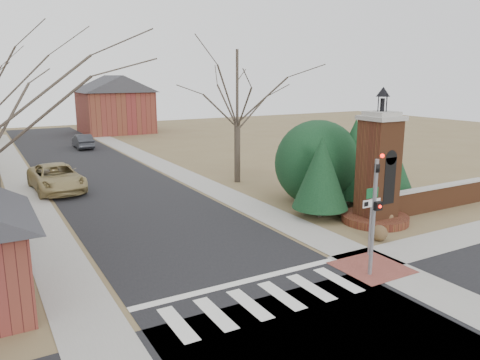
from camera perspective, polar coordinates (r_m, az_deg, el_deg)
ground at (r=14.76m, az=4.88°, el=-15.61°), size 120.00×120.00×0.00m
main_street at (r=34.22m, az=-16.41°, el=0.36°), size 8.00×70.00×0.01m
crosswalk_zone at (r=15.35m, az=3.14°, el=-14.38°), size 8.00×2.20×0.02m
stop_bar at (r=16.50m, az=0.26°, el=-12.34°), size 8.00×0.35×0.02m
sidewalk_right_main at (r=35.71m, az=-8.29°, el=1.25°), size 2.00×60.00×0.02m
sidewalk_left at (r=33.47m, az=-25.08°, el=-0.59°), size 2.00×60.00×0.02m
curb_apron at (r=18.29m, az=15.76°, el=-10.24°), size 2.40×2.40×0.02m
traffic_signal_pole at (r=16.84m, az=16.10°, el=-2.98°), size 0.28×0.41×4.50m
sign_post at (r=18.86m, az=15.69°, el=-3.31°), size 0.90×0.07×2.75m
brick_gate_monument at (r=23.22m, az=16.43°, el=0.15°), size 3.20×3.20×6.47m
brick_garden_wall at (r=26.91m, az=22.92°, el=-1.95°), size 7.50×0.50×1.30m
house_distant_right at (r=60.75m, az=-15.04°, el=9.07°), size 8.80×8.80×7.30m
evergreen_near at (r=23.42m, az=9.86°, el=0.93°), size 2.80×2.80×4.10m
evergreen_mid at (r=26.41m, az=13.78°, el=2.73°), size 3.40×3.40×4.70m
evergreen_far at (r=27.26m, az=18.21°, el=1.26°), size 2.40×2.40×3.30m
evergreen_mass at (r=26.42m, az=9.46°, el=2.49°), size 4.80×4.80×4.80m
bare_tree_3 at (r=30.57m, az=-0.34°, el=12.10°), size 7.00×7.00×9.70m
pickup_truck at (r=30.93m, az=-21.48°, el=0.26°), size 2.98×6.00×1.63m
distant_car at (r=48.26m, az=-18.61°, el=4.50°), size 1.54×4.23×1.39m
dry_shrub_left at (r=21.12m, az=16.62°, el=-6.21°), size 0.69×0.69×0.69m
dry_shrub_right at (r=23.60m, az=17.35°, el=-4.18°), size 0.76×0.76×0.76m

